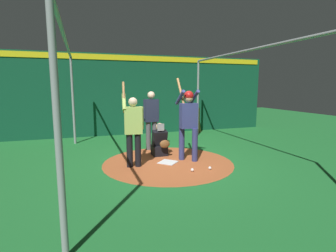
{
  "coord_description": "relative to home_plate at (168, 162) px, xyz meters",
  "views": [
    {
      "loc": [
        6.09,
        -2.04,
        1.93
      ],
      "look_at": [
        0.0,
        0.0,
        0.95
      ],
      "focal_mm": 27.77,
      "sensor_mm": 36.0,
      "label": 1
    }
  ],
  "objects": [
    {
      "name": "ground_plane",
      "position": [
        0.0,
        0.0,
        -0.01
      ],
      "size": [
        27.79,
        27.79,
        0.0
      ],
      "primitive_type": "plane",
      "color": "#1E6B2D"
    },
    {
      "name": "dirt_circle",
      "position": [
        0.0,
        0.0,
        -0.01
      ],
      "size": [
        3.3,
        3.3,
        0.01
      ],
      "primitive_type": "cylinder",
      "color": "#AD562D",
      "rests_on": "ground"
    },
    {
      "name": "home_plate",
      "position": [
        0.0,
        0.0,
        0.0
      ],
      "size": [
        0.59,
        0.59,
        0.01
      ],
      "primitive_type": "cube",
      "rotation": [
        0.0,
        0.0,
        0.79
      ],
      "color": "white",
      "rests_on": "dirt_circle"
    },
    {
      "name": "batter",
      "position": [
        -0.04,
        0.57,
        1.1
      ],
      "size": [
        0.68,
        0.49,
        2.15
      ],
      "color": "navy",
      "rests_on": "ground"
    },
    {
      "name": "catcher",
      "position": [
        -0.74,
        0.01,
        0.35
      ],
      "size": [
        0.58,
        0.4,
        0.93
      ],
      "color": "black",
      "rests_on": "ground"
    },
    {
      "name": "umpire",
      "position": [
        -1.52,
        -0.03,
        1.0
      ],
      "size": [
        0.22,
        0.49,
        1.78
      ],
      "color": "#4C4C51",
      "rests_on": "ground"
    },
    {
      "name": "visitor",
      "position": [
        0.04,
        -0.89,
        0.96
      ],
      "size": [
        0.57,
        0.51,
        2.05
      ],
      "rotation": [
        0.0,
        0.0,
        -0.13
      ],
      "color": "black",
      "rests_on": "ground"
    },
    {
      "name": "back_wall",
      "position": [
        -4.35,
        0.0,
        1.59
      ],
      "size": [
        0.22,
        11.79,
        3.18
      ],
      "color": "#0F472D",
      "rests_on": "ground"
    },
    {
      "name": "cage_frame",
      "position": [
        0.0,
        0.0,
        2.09
      ],
      "size": [
        6.4,
        4.66,
        2.93
      ],
      "color": "gray",
      "rests_on": "ground"
    },
    {
      "name": "bat_rack",
      "position": [
        -4.11,
        2.61,
        0.48
      ],
      "size": [
        0.94,
        0.21,
        1.05
      ],
      "color": "olive",
      "rests_on": "ground"
    },
    {
      "name": "baseball_0",
      "position": [
        0.85,
        0.3,
        0.03
      ],
      "size": [
        0.07,
        0.07,
        0.07
      ],
      "primitive_type": "sphere",
      "color": "white",
      "rests_on": "dirt_circle"
    },
    {
      "name": "baseball_1",
      "position": [
        0.86,
        0.75,
        0.03
      ],
      "size": [
        0.07,
        0.07,
        0.07
      ],
      "primitive_type": "sphere",
      "color": "white",
      "rests_on": "dirt_circle"
    }
  ]
}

